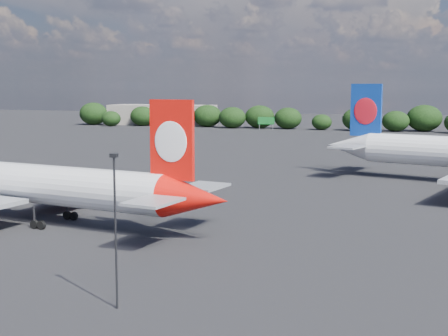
# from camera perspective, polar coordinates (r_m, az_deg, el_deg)

# --- Properties ---
(ground) EXTENTS (500.00, 500.00, 0.00)m
(ground) POSITION_cam_1_polar(r_m,az_deg,el_deg) (110.00, -0.70, -0.68)
(ground) COLOR black
(ground) RESTS_ON ground
(qantas_airliner) EXTENTS (43.89, 41.90, 14.35)m
(qantas_airliner) POSITION_cam_1_polar(r_m,az_deg,el_deg) (73.71, -15.76, -1.60)
(qantas_airliner) COLOR white
(qantas_airliner) RESTS_ON ground
(apron_lamp_post) EXTENTS (0.55, 0.30, 11.09)m
(apron_lamp_post) POSITION_cam_1_polar(r_m,az_deg,el_deg) (44.29, -9.91, -4.98)
(apron_lamp_post) COLOR black
(apron_lamp_post) RESTS_ON ground
(terminal_building) EXTENTS (42.00, 16.00, 8.00)m
(terminal_building) POSITION_cam_1_polar(r_m,az_deg,el_deg) (255.57, -5.66, 4.87)
(terminal_building) COLOR gray
(terminal_building) RESTS_ON ground
(highway_sign) EXTENTS (6.00, 0.30, 4.50)m
(highway_sign) POSITION_cam_1_polar(r_m,az_deg,el_deg) (225.95, 3.87, 4.32)
(highway_sign) COLOR #156A25
(highway_sign) RESTS_ON ground
(billboard_yellow) EXTENTS (5.00, 0.30, 5.50)m
(billboard_yellow) POSITION_cam_1_polar(r_m,az_deg,el_deg) (227.04, 11.64, 4.39)
(billboard_yellow) COLOR gold
(billboard_yellow) RESTS_ON ground
(horizon_treeline) EXTENTS (207.32, 16.11, 9.22)m
(horizon_treeline) POSITION_cam_1_polar(r_m,az_deg,el_deg) (227.13, 8.84, 4.47)
(horizon_treeline) COLOR black
(horizon_treeline) RESTS_ON ground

